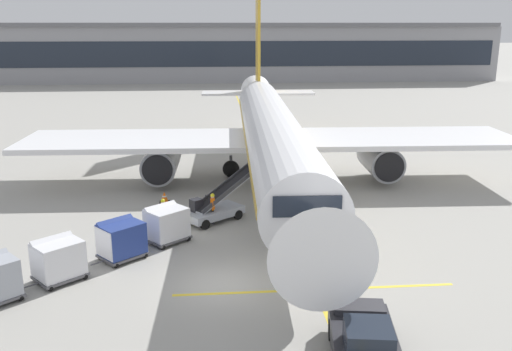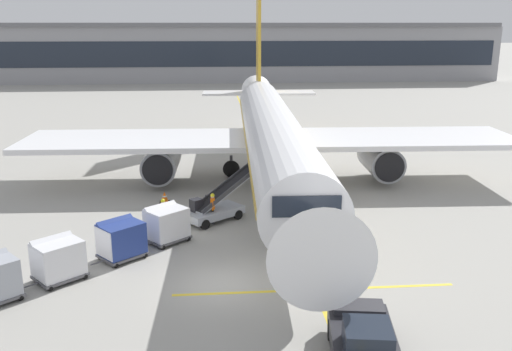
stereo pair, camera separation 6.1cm
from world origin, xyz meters
The scene contains 13 objects.
ground_plane centered at (0.00, 0.00, 0.00)m, with size 600.00×600.00×0.00m, color #9E9B93.
parked_airplane centered at (3.87, 16.16, 3.46)m, with size 34.81×44.79×14.74m.
belt_loader centered at (-0.14, 8.12, 0.87)m, with size 4.97×4.23×3.01m.
baggage_cart_lead centered at (-2.79, 5.04, 1.00)m, with size 2.60×2.51×1.91m.
baggage_cart_second centered at (-4.78, 3.06, 1.00)m, with size 2.60×2.51×1.91m.
baggage_cart_third centered at (-7.16, 0.95, 1.00)m, with size 2.60×2.51×1.91m.
pushback_tug centered at (4.42, -6.34, 0.83)m, with size 2.74×4.67×1.83m.
ground_crew_by_loader centered at (-3.07, 6.81, 1.00)m, with size 0.44×0.44×1.74m.
ground_crew_by_carts centered at (-0.38, 7.60, 1.00)m, with size 0.26×0.57×1.74m.
safety_cone_engine_keepout centered at (-3.38, 11.58, 0.34)m, with size 0.62×0.62×0.71m.
apron_guidance_line_lead_in centered at (3.88, 15.33, 0.00)m, with size 0.20×110.00×0.01m.
apron_guidance_line_stop_bar centered at (3.84, -0.94, 0.00)m, with size 12.00×0.20×0.01m.
terminal_building centered at (5.96, 93.27, 5.46)m, with size 99.72×20.37×11.03m.
Camera 2 is at (-0.42, -21.98, 10.86)m, focal length 38.93 mm.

